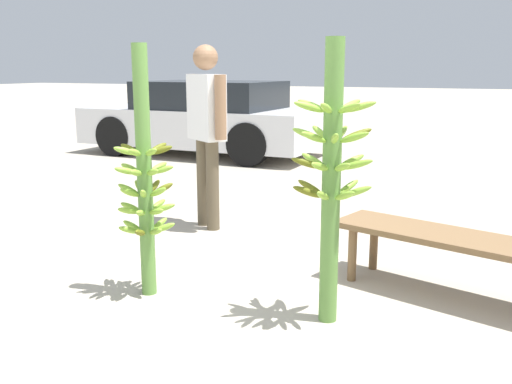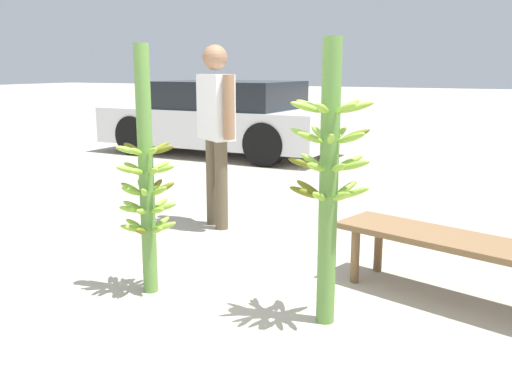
{
  "view_description": "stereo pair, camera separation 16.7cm",
  "coord_description": "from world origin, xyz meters",
  "px_view_note": "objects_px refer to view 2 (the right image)",
  "views": [
    {
      "loc": [
        1.52,
        -2.75,
        1.45
      ],
      "look_at": [
        0.13,
        0.4,
        0.69
      ],
      "focal_mm": 40.0,
      "sensor_mm": 36.0,
      "label": 1
    },
    {
      "loc": [
        1.67,
        -2.68,
        1.45
      ],
      "look_at": [
        0.13,
        0.4,
        0.69
      ],
      "focal_mm": 40.0,
      "sensor_mm": 36.0,
      "label": 2
    }
  ],
  "objects_px": {
    "vendor_person": "(216,121)",
    "parked_car": "(223,118)",
    "market_bench": "(457,246)",
    "banana_stalk_center": "(329,176)",
    "banana_stalk_left": "(146,178)"
  },
  "relations": [
    {
      "from": "market_bench",
      "to": "vendor_person",
      "type": "bearing_deg",
      "value": 175.47
    },
    {
      "from": "banana_stalk_center",
      "to": "market_bench",
      "type": "distance_m",
      "value": 1.03
    },
    {
      "from": "banana_stalk_center",
      "to": "vendor_person",
      "type": "height_order",
      "value": "vendor_person"
    },
    {
      "from": "vendor_person",
      "to": "market_bench",
      "type": "height_order",
      "value": "vendor_person"
    },
    {
      "from": "banana_stalk_center",
      "to": "market_bench",
      "type": "bearing_deg",
      "value": 46.17
    },
    {
      "from": "banana_stalk_left",
      "to": "vendor_person",
      "type": "relative_size",
      "value": 0.97
    },
    {
      "from": "vendor_person",
      "to": "parked_car",
      "type": "relative_size",
      "value": 0.41
    },
    {
      "from": "market_bench",
      "to": "parked_car",
      "type": "height_order",
      "value": "parked_car"
    },
    {
      "from": "vendor_person",
      "to": "parked_car",
      "type": "distance_m",
      "value": 4.59
    },
    {
      "from": "banana_stalk_center",
      "to": "market_bench",
      "type": "height_order",
      "value": "banana_stalk_center"
    },
    {
      "from": "market_bench",
      "to": "parked_car",
      "type": "relative_size",
      "value": 0.4
    },
    {
      "from": "banana_stalk_left",
      "to": "vendor_person",
      "type": "xyz_separation_m",
      "value": [
        -0.4,
        1.56,
        0.22
      ]
    },
    {
      "from": "banana_stalk_left",
      "to": "banana_stalk_center",
      "type": "height_order",
      "value": "banana_stalk_center"
    },
    {
      "from": "banana_stalk_left",
      "to": "parked_car",
      "type": "relative_size",
      "value": 0.4
    },
    {
      "from": "banana_stalk_left",
      "to": "vendor_person",
      "type": "height_order",
      "value": "vendor_person"
    }
  ]
}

